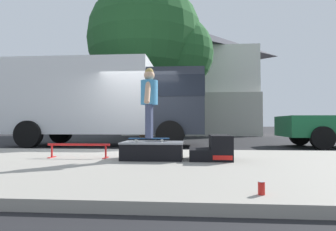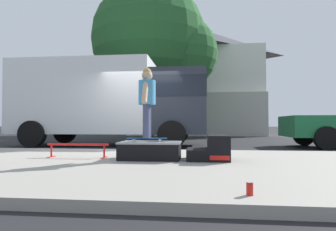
# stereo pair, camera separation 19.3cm
# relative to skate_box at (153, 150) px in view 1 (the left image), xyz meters

# --- Properties ---
(ground_plane) EXTENTS (140.00, 140.00, 0.00)m
(ground_plane) POSITION_rel_skate_box_xyz_m (-0.96, 2.56, -0.30)
(ground_plane) COLOR black
(sidewalk_slab) EXTENTS (50.00, 5.00, 0.12)m
(sidewalk_slab) POSITION_rel_skate_box_xyz_m (-0.96, -0.44, -0.24)
(sidewalk_slab) COLOR gray
(sidewalk_slab) RESTS_ON ground
(skate_box) EXTENTS (1.16, 0.74, 0.33)m
(skate_box) POSITION_rel_skate_box_xyz_m (0.00, 0.00, 0.00)
(skate_box) COLOR black
(skate_box) RESTS_ON sidewalk_slab
(kicker_ramp) EXTENTS (0.78, 0.74, 0.46)m
(kicker_ramp) POSITION_rel_skate_box_xyz_m (1.16, -0.00, 0.01)
(kicker_ramp) COLOR black
(kicker_ramp) RESTS_ON sidewalk_slab
(grind_rail) EXTENTS (1.27, 0.28, 0.28)m
(grind_rail) POSITION_rel_skate_box_xyz_m (-1.51, 0.11, 0.03)
(grind_rail) COLOR red
(grind_rail) RESTS_ON sidewalk_slab
(skateboard) EXTENTS (0.80, 0.28, 0.07)m
(skateboard) POSITION_rel_skate_box_xyz_m (-0.07, 0.03, 0.21)
(skateboard) COLOR navy
(skateboard) RESTS_ON skate_box
(skater_kid) EXTENTS (0.33, 0.70, 1.36)m
(skater_kid) POSITION_rel_skate_box_xyz_m (-0.07, 0.03, 1.02)
(skater_kid) COLOR #3F4766
(skater_kid) RESTS_ON skateboard
(soda_can) EXTENTS (0.07, 0.07, 0.13)m
(soda_can) POSITION_rel_skate_box_xyz_m (1.40, -2.62, -0.12)
(soda_can) COLOR red
(soda_can) RESTS_ON sidewalk_slab
(box_truck) EXTENTS (6.91, 2.63, 3.05)m
(box_truck) POSITION_rel_skate_box_xyz_m (-2.25, 4.76, 1.40)
(box_truck) COLOR silver
(box_truck) RESTS_ON ground
(street_tree_main) EXTENTS (6.52, 5.93, 8.15)m
(street_tree_main) POSITION_rel_skate_box_xyz_m (-1.29, 9.19, 4.72)
(street_tree_main) COLOR brown
(street_tree_main) RESTS_ON ground
(house_behind) EXTENTS (9.54, 8.22, 8.40)m
(house_behind) POSITION_rel_skate_box_xyz_m (0.73, 16.92, 3.94)
(house_behind) COLOR silver
(house_behind) RESTS_ON ground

